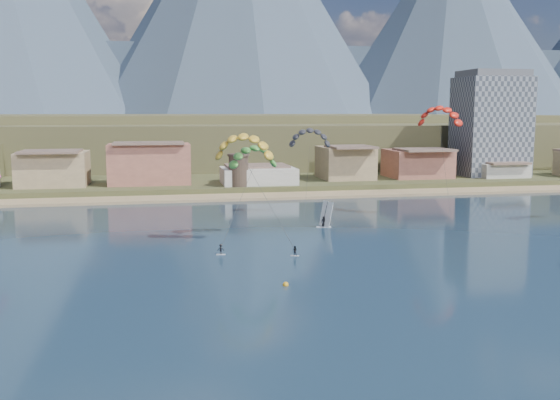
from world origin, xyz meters
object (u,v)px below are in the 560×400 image
object	(u,v)px
watchtower	(239,170)
apartment_tower	(491,124)
buoy	(286,285)
kitesurfer_green	(253,154)
kitesurfer_yellow	(244,143)
windsurfer	(325,219)

from	to	relation	value
watchtower	apartment_tower	bearing A→B (deg)	9.93
watchtower	buoy	distance (m)	88.32
apartment_tower	kitesurfer_green	bearing A→B (deg)	-140.16
kitesurfer_yellow	buoy	size ratio (longest dim) A/B	27.62
kitesurfer_green	apartment_tower	bearing A→B (deg)	39.84
apartment_tower	kitesurfer_green	xyz separation A→B (m)	(-84.71, -70.68, -3.42)
watchtower	windsurfer	size ratio (longest dim) A/B	1.77
apartment_tower	windsurfer	world-z (taller)	apartment_tower
apartment_tower	windsurfer	bearing A→B (deg)	-137.37
buoy	kitesurfer_yellow	bearing A→B (deg)	93.33
kitesurfer_yellow	kitesurfer_green	world-z (taller)	kitesurfer_yellow
windsurfer	buoy	distance (m)	40.24
kitesurfer_yellow	windsurfer	world-z (taller)	kitesurfer_yellow
kitesurfer_green	windsurfer	xyz separation A→B (m)	(14.44, 5.99, -12.86)
watchtower	kitesurfer_yellow	size ratio (longest dim) A/B	0.42
apartment_tower	buoy	size ratio (longest dim) A/B	42.94
kitesurfer_green	windsurfer	distance (m)	20.24
kitesurfer_green	windsurfer	world-z (taller)	kitesurfer_green
buoy	windsurfer	bearing A→B (deg)	67.82
watchtower	kitesurfer_yellow	world-z (taller)	kitesurfer_yellow
kitesurfer_yellow	windsurfer	bearing A→B (deg)	33.45
apartment_tower	kitesurfer_yellow	bearing A→B (deg)	-138.95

